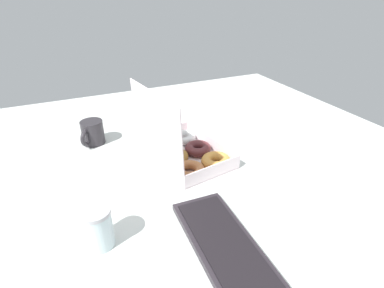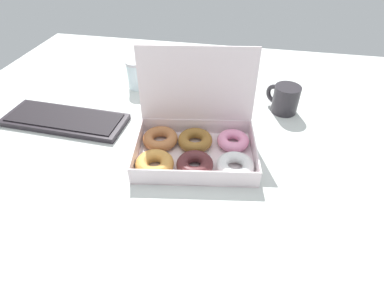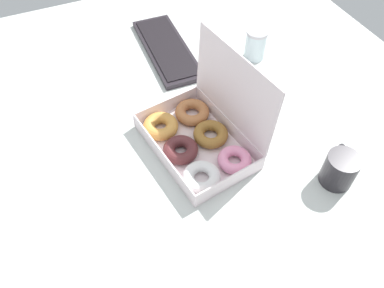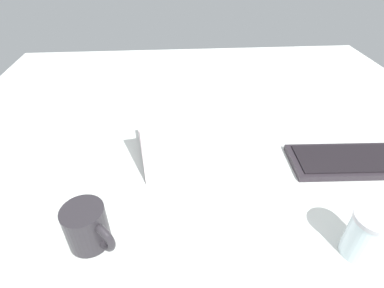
% 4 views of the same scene
% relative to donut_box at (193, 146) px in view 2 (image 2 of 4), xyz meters
% --- Properties ---
extents(ground_plane, '(1.80, 1.80, 0.02)m').
position_rel_donut_box_xyz_m(ground_plane, '(-0.04, -0.04, -0.05)').
color(ground_plane, silver).
extents(donut_box, '(0.38, 0.30, 0.28)m').
position_rel_donut_box_xyz_m(donut_box, '(0.00, 0.00, 0.00)').
color(donut_box, white).
rests_on(donut_box, ground_plane).
extents(keyboard, '(0.42, 0.16, 0.02)m').
position_rel_donut_box_xyz_m(keyboard, '(-0.46, 0.08, -0.02)').
color(keyboard, '#282228').
rests_on(keyboard, ground_plane).
extents(coffee_mug, '(0.11, 0.10, 0.10)m').
position_rel_donut_box_xyz_m(coffee_mug, '(0.27, 0.29, 0.01)').
color(coffee_mug, '#29262A').
rests_on(coffee_mug, ground_plane).
extents(glass_jar, '(0.08, 0.08, 0.11)m').
position_rel_donut_box_xyz_m(glass_jar, '(-0.29, 0.36, 0.02)').
color(glass_jar, silver).
rests_on(glass_jar, ground_plane).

